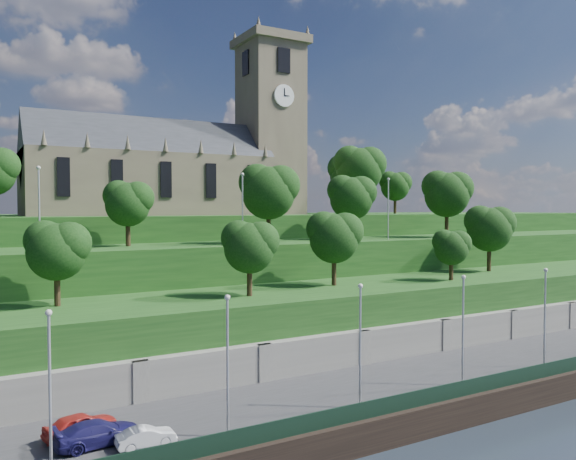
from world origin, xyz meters
TOP-DOWN VIEW (x-y plane):
  - ground at (0.00, 0.00)m, footprint 320.00×320.00m
  - promenade at (0.00, 6.00)m, footprint 160.00×12.00m
  - quay_wall at (0.00, -0.05)m, footprint 160.00×0.50m
  - fence at (0.00, 0.60)m, footprint 160.00×0.10m
  - retaining_wall at (0.00, 11.97)m, footprint 160.00×2.10m
  - embankment_lower at (0.00, 18.00)m, footprint 160.00×12.00m
  - embankment_upper at (0.00, 29.00)m, footprint 160.00×10.00m
  - hilltop at (0.00, 50.00)m, footprint 160.00×32.00m
  - church at (0.79, 45.98)m, footprint 38.60×12.35m
  - trees_lower at (3.75, 18.48)m, footprint 69.28×8.97m
  - trees_upper at (5.91, 27.90)m, footprint 65.66×8.33m
  - trees_hilltop at (0.45, 45.18)m, footprint 75.57×15.98m
  - lamp_posts_promenade at (-2.00, 2.50)m, footprint 60.36×0.36m
  - lamp_posts_upper at (0.00, 26.00)m, footprint 40.36×0.36m
  - car_left at (-19.81, 6.91)m, footprint 4.66×2.75m
  - car_middle at (-16.71, 3.64)m, footprint 3.46×1.24m
  - car_right at (-19.11, 5.20)m, footprint 5.17×2.49m

SIDE VIEW (x-z plane):
  - ground at x=0.00m, z-range 0.00..0.00m
  - promenade at x=0.00m, z-range 0.00..2.00m
  - quay_wall at x=0.00m, z-range 0.00..2.20m
  - retaining_wall at x=0.00m, z-range 0.00..5.00m
  - car_middle at x=-16.71m, z-range 2.00..3.13m
  - fence at x=0.00m, z-range 2.00..3.20m
  - car_right at x=-19.11m, z-range 2.00..3.45m
  - car_left at x=-19.81m, z-range 2.00..3.49m
  - embankment_lower at x=0.00m, z-range 0.00..8.00m
  - embankment_upper at x=0.00m, z-range 0.00..12.00m
  - lamp_posts_promenade at x=-2.00m, z-range 2.62..11.36m
  - hilltop at x=0.00m, z-range 0.00..15.00m
  - trees_lower at x=3.75m, z-range 8.80..17.10m
  - lamp_posts_upper at x=0.00m, z-range 12.61..20.33m
  - trees_upper at x=5.91m, z-range 13.18..22.26m
  - trees_hilltop at x=0.45m, z-range 16.21..27.46m
  - church at x=0.79m, z-range 8.72..36.32m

